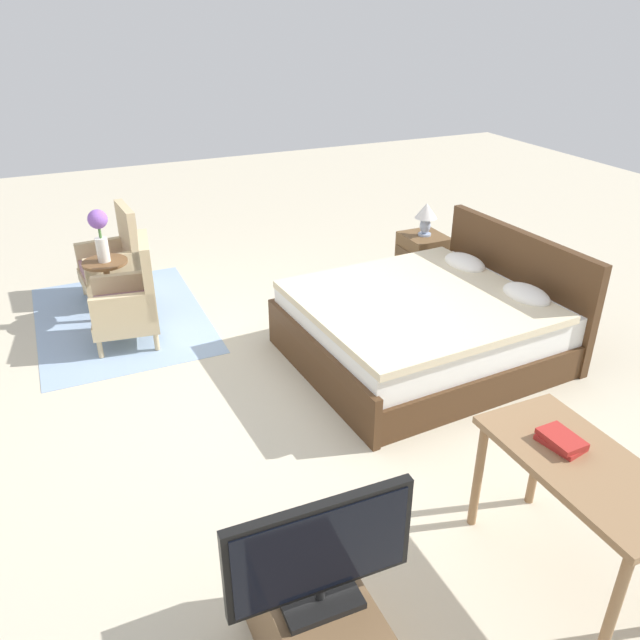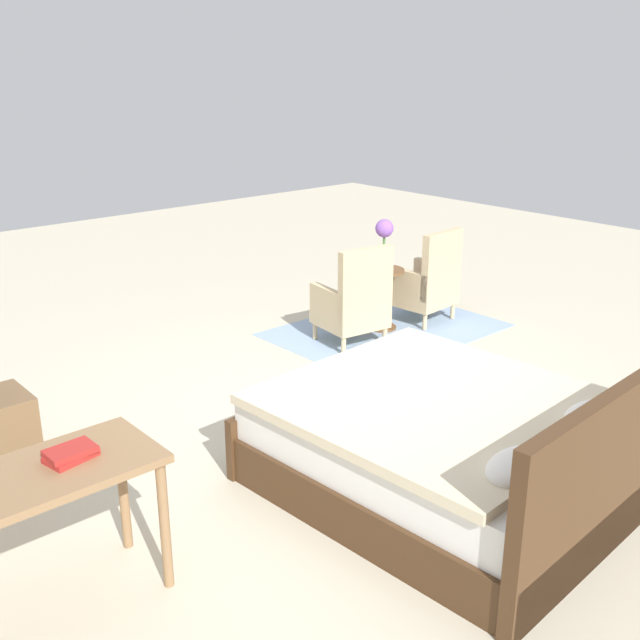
% 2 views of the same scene
% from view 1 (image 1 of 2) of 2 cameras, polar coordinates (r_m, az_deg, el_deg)
% --- Properties ---
extents(ground_plane, '(16.00, 16.00, 0.00)m').
position_cam_1_polar(ground_plane, '(4.86, -2.00, -6.29)').
color(ground_plane, beige).
extents(floor_rug, '(2.10, 1.50, 0.01)m').
position_cam_1_polar(floor_rug, '(6.19, -17.72, 0.16)').
color(floor_rug, '#8EA8C6').
rests_on(floor_rug, ground_plane).
extents(bed, '(1.84, 2.11, 0.96)m').
position_cam_1_polar(bed, '(5.20, 9.81, -0.48)').
color(bed, '#472D19').
rests_on(bed, ground_plane).
extents(armchair_by_window_left, '(0.58, 0.58, 0.92)m').
position_cam_1_polar(armchair_by_window_left, '(6.49, -18.31, 5.04)').
color(armchair_by_window_left, '#CCB284').
rests_on(armchair_by_window_left, floor_rug).
extents(armchair_by_window_right, '(0.61, 0.61, 0.92)m').
position_cam_1_polar(armchair_by_window_right, '(5.58, -16.93, 1.64)').
color(armchair_by_window_right, '#CCB284').
rests_on(armchair_by_window_right, floor_rug).
extents(side_table, '(0.40, 0.40, 0.59)m').
position_cam_1_polar(side_table, '(6.03, -18.78, 3.17)').
color(side_table, brown).
rests_on(side_table, ground_plane).
extents(flower_vase, '(0.17, 0.17, 0.48)m').
position_cam_1_polar(flower_vase, '(5.85, -19.52, 7.76)').
color(flower_vase, silver).
rests_on(flower_vase, side_table).
extents(nightstand, '(0.44, 0.41, 0.58)m').
position_cam_1_polar(nightstand, '(6.49, 9.32, 5.24)').
color(nightstand, brown).
rests_on(nightstand, ground_plane).
extents(table_lamp, '(0.22, 0.22, 0.33)m').
position_cam_1_polar(table_lamp, '(6.33, 9.67, 9.49)').
color(table_lamp, '#9EADC6').
rests_on(table_lamp, nightstand).
extents(tv_flatscreen, '(0.21, 0.76, 0.52)m').
position_cam_1_polar(tv_flatscreen, '(2.54, 0.05, -20.63)').
color(tv_flatscreen, black).
rests_on(tv_flatscreen, tv_stand).
extents(vanity_desk, '(1.04, 0.52, 0.73)m').
position_cam_1_polar(vanity_desk, '(3.35, 22.71, -13.31)').
color(vanity_desk, '#8E6B47').
rests_on(vanity_desk, ground_plane).
extents(book_stack, '(0.24, 0.18, 0.05)m').
position_cam_1_polar(book_stack, '(3.33, 21.19, -10.23)').
color(book_stack, '#AD2823').
rests_on(book_stack, vanity_desk).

